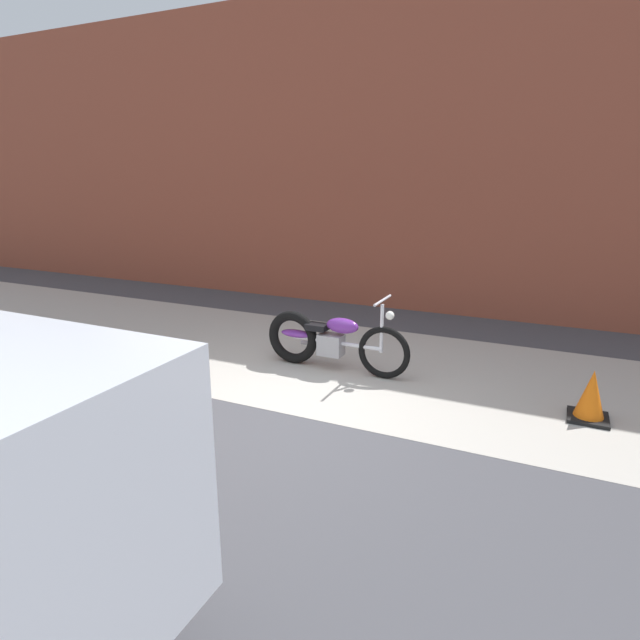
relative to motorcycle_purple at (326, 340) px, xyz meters
The scene contains 5 objects.
ground_plane 1.50m from the motorcycle_purple, 87.50° to the right, with size 80.00×80.00×0.00m, color #47474C.
sidewalk_slab 0.50m from the motorcycle_purple, 78.34° to the left, with size 36.00×3.50×0.01m, color #B2ADA3.
brick_building_wall 4.49m from the motorcycle_purple, 89.04° to the left, with size 36.00×0.50×5.72m, color brown.
motorcycle_purple is the anchor object (origin of this frame).
traffic_cone 3.14m from the motorcycle_purple, ahead, with size 0.40×0.40×0.55m.
Camera 1 is at (2.59, -4.49, 2.48)m, focal length 29.16 mm.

